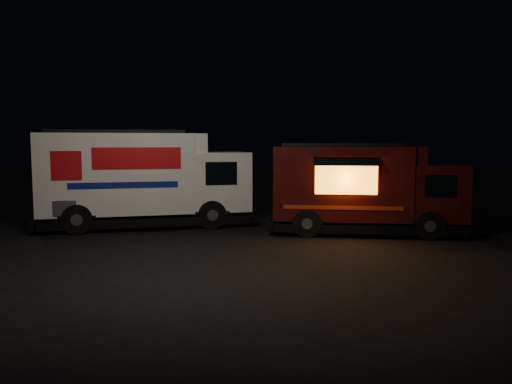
{
  "coord_description": "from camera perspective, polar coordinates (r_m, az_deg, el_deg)",
  "views": [
    {
      "loc": [
        1.11,
        -13.04,
        2.67
      ],
      "look_at": [
        0.57,
        2.0,
        1.2
      ],
      "focal_mm": 35.0,
      "sensor_mm": 36.0,
      "label": 1
    }
  ],
  "objects": [
    {
      "name": "ground",
      "position": [
        13.35,
        -2.78,
        -5.97
      ],
      "size": [
        80.0,
        80.0,
        0.0
      ],
      "primitive_type": "plane",
      "color": "black",
      "rests_on": "ground"
    },
    {
      "name": "red_truck",
      "position": [
        15.21,
        12.55,
        0.42
      ],
      "size": [
        5.92,
        2.63,
        2.68
      ],
      "primitive_type": null,
      "rotation": [
        0.0,
        0.0,
        -0.09
      ],
      "color": "#3A0E0A",
      "rests_on": "ground"
    },
    {
      "name": "white_truck",
      "position": [
        16.45,
        -12.33,
        1.51
      ],
      "size": [
        7.19,
        4.09,
        3.09
      ],
      "primitive_type": null,
      "rotation": [
        0.0,
        0.0,
        0.28
      ],
      "color": "white",
      "rests_on": "ground"
    }
  ]
}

